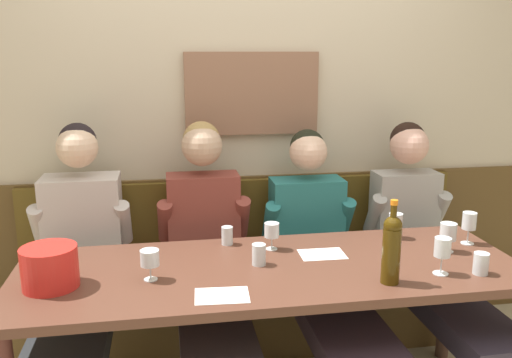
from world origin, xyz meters
name	(u,v)px	position (x,y,z in m)	size (l,w,h in m)	color
room_wall_back	(241,99)	(0.00, 1.09, 1.40)	(6.80, 0.12, 2.80)	#C3B69B
wood_wainscot_panel	(243,253)	(0.00, 1.04, 0.48)	(6.80, 0.03, 0.95)	brown
wall_bench	(249,298)	(0.00, 0.83, 0.28)	(2.53, 0.42, 0.94)	brown
dining_table	(271,283)	(0.00, 0.18, 0.66)	(2.23, 0.79, 0.74)	#523023
person_left_seat	(77,270)	(-0.88, 0.51, 0.65)	(0.50, 1.22, 1.31)	#333534
person_right_seat	(209,265)	(-0.25, 0.48, 0.64)	(0.49, 1.21, 1.31)	#32352E
person_center_right_seat	(323,264)	(0.33, 0.47, 0.61)	(0.50, 1.21, 1.25)	#2E232F
person_center_left_seat	(430,252)	(0.91, 0.48, 0.63)	(0.47, 1.21, 1.28)	#2D2C3D
ice_bucket	(50,267)	(-0.92, 0.11, 0.83)	(0.22, 0.22, 0.17)	red
wine_bottle_clear_water	(392,247)	(0.44, -0.08, 0.90)	(0.08, 0.08, 0.35)	#3E2C07
wine_glass_left_end	(448,233)	(0.85, 0.21, 0.83)	(0.08, 0.08, 0.14)	silver
wine_glass_mid_right	(272,232)	(0.04, 0.38, 0.83)	(0.07, 0.07, 0.13)	silver
wine_glass_near_bucket	(396,221)	(0.69, 0.43, 0.83)	(0.07, 0.07, 0.13)	silver
wine_glass_right_end	(469,223)	(1.01, 0.29, 0.85)	(0.07, 0.07, 0.16)	silver
wine_glass_center_rear	(442,249)	(0.69, -0.03, 0.85)	(0.07, 0.07, 0.16)	silver
wine_glass_mid_left	(150,259)	(-0.52, 0.12, 0.83)	(0.08, 0.08, 0.13)	silver
water_tumbler_center	(481,264)	(0.86, -0.06, 0.79)	(0.06, 0.06, 0.09)	silver
water_tumbler_left	(259,254)	(-0.05, 0.20, 0.79)	(0.06, 0.06, 0.10)	silver
water_tumbler_right	(227,236)	(-0.16, 0.48, 0.79)	(0.06, 0.06, 0.09)	silver
tasting_sheet_left_guest	(322,254)	(0.26, 0.27, 0.74)	(0.21, 0.15, 0.00)	white
tasting_sheet_right_guest	(222,296)	(-0.25, -0.08, 0.74)	(0.21, 0.15, 0.00)	white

